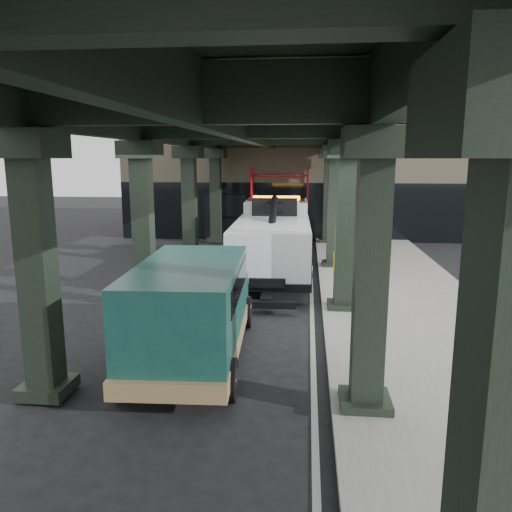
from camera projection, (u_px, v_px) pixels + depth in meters
The scene contains 8 objects.
ground at pixel (248, 332), 13.17m from camera, with size 90.00×90.00×0.00m, color black.
sidewalk at pixel (408, 312), 14.66m from camera, with size 5.00×40.00×0.15m, color gray.
lane_stripe at pixel (312, 311), 14.95m from camera, with size 0.12×38.00×0.01m, color silver.
viaduct at pixel (242, 124), 14.11m from camera, with size 7.40×32.00×6.40m.
building at pixel (316, 166), 31.73m from camera, with size 22.00×10.00×8.00m, color #C6B793.
scaffolding at pixel (280, 203), 27.06m from camera, with size 3.08×0.88×4.00m.
tow_truck at pixel (274, 236), 19.62m from camera, with size 3.01×9.46×3.08m.
towed_van at pixel (193, 308), 11.03m from camera, with size 2.53×5.82×2.32m.
Camera 1 is at (1.50, -12.45, 4.50)m, focal length 35.00 mm.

